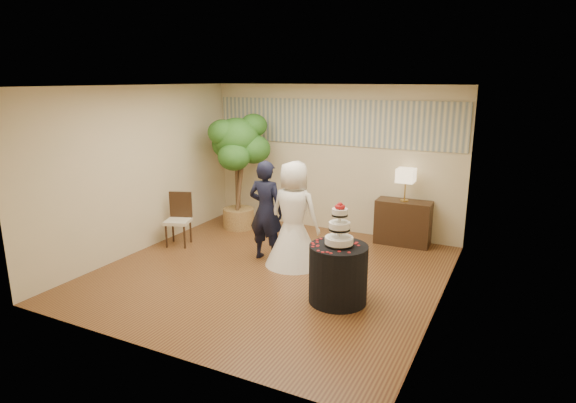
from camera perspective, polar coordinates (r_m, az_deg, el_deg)
The scene contains 15 objects.
floor at distance 7.49m, azimuth -2.08°, elevation -8.40°, with size 5.00×5.00×0.00m, color brown.
ceiling at distance 6.91m, azimuth -2.30°, elevation 13.54°, with size 5.00×5.00×0.00m, color white.
wall_back at distance 9.30m, azimuth 5.29°, elevation 5.03°, with size 5.00×0.06×2.80m, color beige.
wall_front at distance 5.10m, azimuth -15.87°, elevation -3.29°, with size 5.00×0.06×2.80m, color beige.
wall_left at distance 8.54m, azimuth -17.07°, elevation 3.63°, with size 0.06×5.00×2.80m, color beige.
wall_right at distance 6.29m, azimuth 18.20°, elevation -0.16°, with size 0.06×5.00×2.80m, color beige.
mural_border at distance 9.20m, azimuth 5.35°, elevation 9.32°, with size 4.90×0.02×0.85m, color #A7AB99.
groom at distance 7.79m, azimuth -2.62°, elevation -1.10°, with size 0.60×0.39×1.65m, color black.
bride at distance 7.54m, azimuth 0.69°, elevation -1.48°, with size 0.92×0.92×1.68m, color white.
cake_table at distance 6.46m, azimuth 5.96°, elevation -8.52°, with size 0.77×0.77×0.79m, color black.
wedding_cake at distance 6.23m, azimuth 6.13°, elevation -2.69°, with size 0.38×0.38×0.58m, color white, non-canonical shape.
console at distance 8.85m, azimuth 13.47°, elevation -2.44°, with size 0.96×0.43×0.80m, color #321F12.
table_lamp at distance 8.68m, azimuth 13.73°, elevation 1.93°, with size 0.30×0.30×0.58m, color #D4B98B, non-canonical shape.
ficus_tree at distance 9.43m, azimuth -6.01°, elevation 3.60°, with size 1.09×1.09×2.30m, color #2B5F1E, non-canonical shape.
side_chair at distance 8.75m, azimuth -12.92°, elevation -2.13°, with size 0.43×0.45×0.94m, color #321F12, non-canonical shape.
Camera 1 is at (3.34, -6.05, 2.90)m, focal length 30.00 mm.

